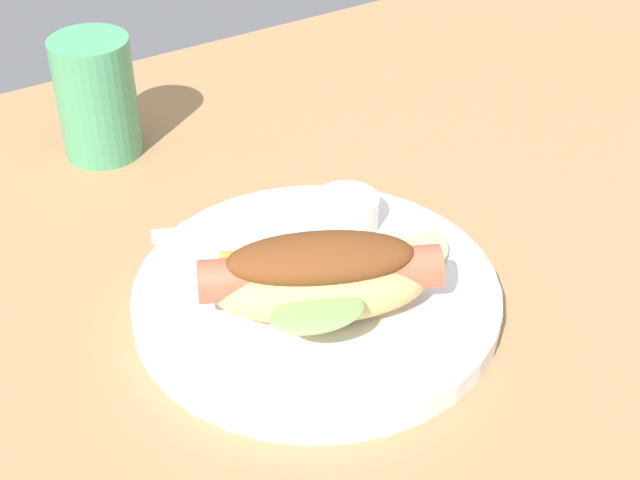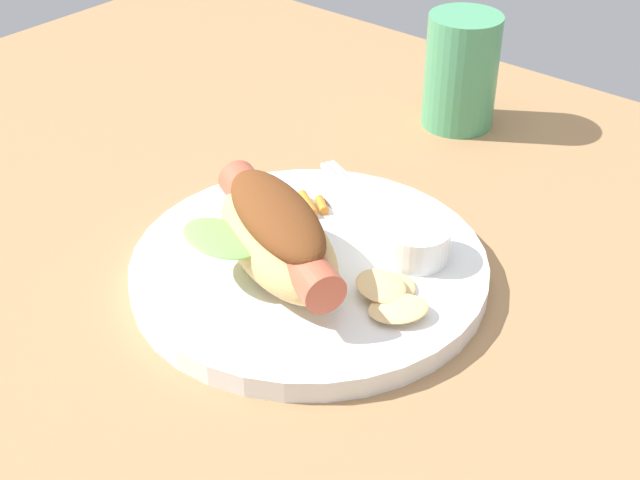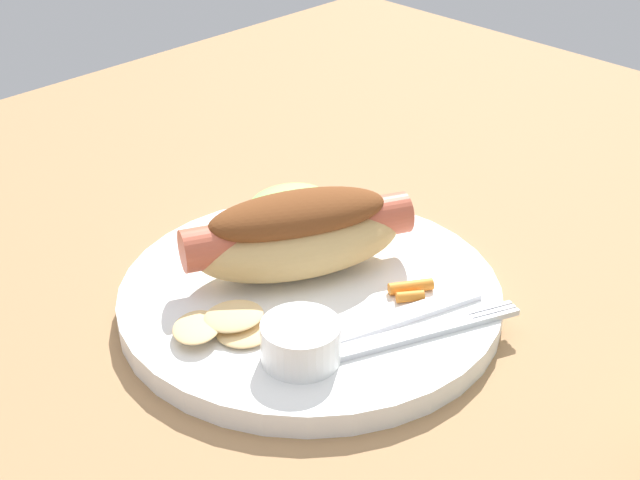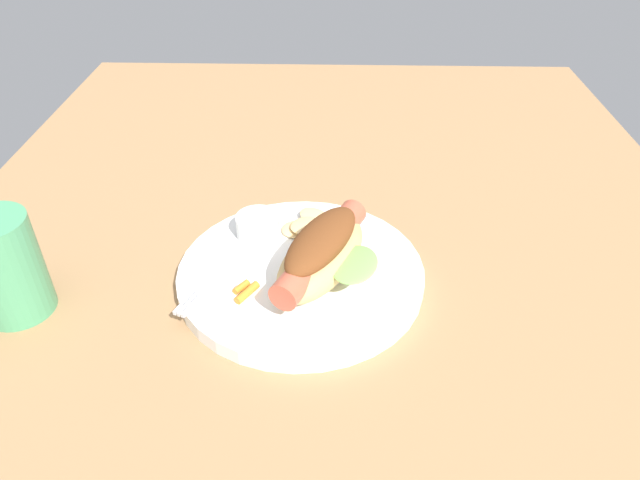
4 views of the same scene
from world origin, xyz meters
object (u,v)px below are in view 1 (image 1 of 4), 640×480
at_px(plate, 317,296).
at_px(knife, 274,240).
at_px(hot_dog, 320,277).
at_px(drinking_cup, 97,97).
at_px(sauce_ramekin, 347,212).
at_px(fork, 253,227).
at_px(carrot_garnish, 228,262).
at_px(chips_pile, 403,248).

bearing_deg(plate, knife, 90.14).
distance_m(hot_dog, drinking_cup, 0.30).
xyz_separation_m(hot_dog, sauce_ramekin, (0.07, 0.07, -0.02)).
height_order(plate, drinking_cup, drinking_cup).
height_order(fork, drinking_cup, drinking_cup).
distance_m(knife, drinking_cup, 0.22).
xyz_separation_m(knife, carrot_garnish, (-0.04, -0.01, 0.00)).
bearing_deg(hot_dog, fork, -67.82).
distance_m(plate, chips_pile, 0.07).
bearing_deg(hot_dog, sauce_ramekin, -107.71).
bearing_deg(hot_dog, knife, -72.07).
bearing_deg(knife, carrot_garnish, 28.21).
bearing_deg(sauce_ramekin, knife, 169.69).
height_order(chips_pile, carrot_garnish, chips_pile).
bearing_deg(chips_pile, drinking_cup, 114.04).
relative_size(knife, drinking_cup, 1.43).
bearing_deg(carrot_garnish, drinking_cup, 92.51).
height_order(fork, knife, same).
relative_size(sauce_ramekin, fork, 0.35).
relative_size(sauce_ramekin, knife, 0.32).
xyz_separation_m(knife, drinking_cup, (-0.05, 0.21, 0.03)).
bearing_deg(carrot_garnish, sauce_ramekin, -1.00).
bearing_deg(drinking_cup, knife, -76.54).
bearing_deg(chips_pile, plate, 178.67).
xyz_separation_m(plate, carrot_garnish, (-0.04, 0.05, 0.01)).
bearing_deg(chips_pile, fork, 132.51).
xyz_separation_m(plate, sauce_ramekin, (0.06, 0.05, 0.02)).
relative_size(knife, chips_pile, 2.16).
height_order(hot_dog, drinking_cup, drinking_cup).
height_order(knife, carrot_garnish, carrot_garnish).
bearing_deg(drinking_cup, fork, -76.52).
distance_m(plate, hot_dog, 0.04).
height_order(sauce_ramekin, knife, sauce_ramekin).
bearing_deg(drinking_cup, sauce_ramekin, -64.25).
distance_m(fork, chips_pile, 0.11).
distance_m(fork, drinking_cup, 0.20).
relative_size(sauce_ramekin, chips_pile, 0.69).
distance_m(chips_pile, carrot_garnish, 0.12).
distance_m(plate, fork, 0.08).
bearing_deg(hot_dog, plate, -90.34).
height_order(plate, chips_pile, chips_pile).
bearing_deg(hot_dog, carrot_garnish, -42.34).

